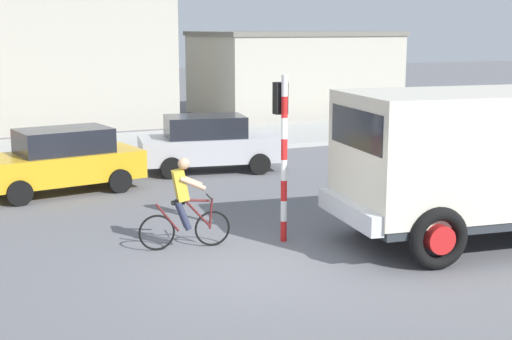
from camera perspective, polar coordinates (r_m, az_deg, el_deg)
The scene contains 9 objects.
ground_plane at distance 12.58m, azimuth 0.22°, elevation -7.76°, with size 120.00×120.00×0.00m, color slate.
sidewalk_far at distance 25.31m, azimuth -12.54°, elevation 1.76°, with size 80.00×5.00×0.16m, color #ADADA8.
truck_foreground at distance 14.43m, azimuth 17.07°, elevation 1.03°, with size 5.68×3.31×2.90m.
cyclist at distance 13.58m, azimuth -5.67°, elevation -2.60°, with size 1.72×0.54×1.72m.
traffic_light_pole at distance 13.82m, azimuth 2.08°, elevation 2.77°, with size 0.24×0.43×3.20m.
car_red_near at distance 18.79m, azimuth -15.03°, elevation 0.75°, with size 4.22×2.36×1.60m.
car_white_mid at distance 20.90m, azimuth -3.69°, elevation 2.12°, with size 4.23×2.38×1.60m.
building_mid_block at distance 32.38m, azimuth -15.13°, elevation 8.75°, with size 8.55×7.00×5.91m.
building_corner_right at distance 34.83m, azimuth 2.82°, elevation 7.58°, with size 8.60×6.49×3.88m.
Camera 1 is at (-4.87, -10.86, 4.06)m, focal length 51.21 mm.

